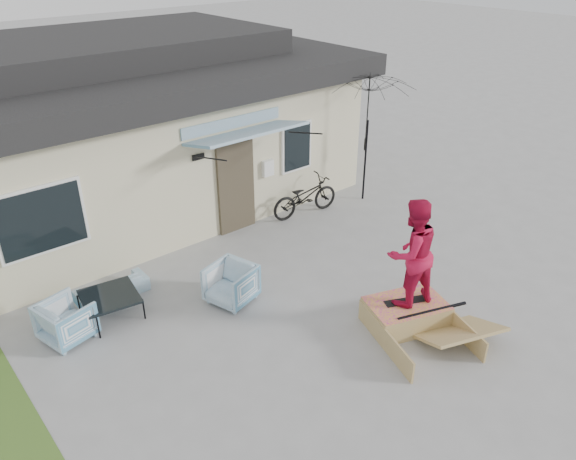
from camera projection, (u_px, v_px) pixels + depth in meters
ground at (343, 341)px, 9.38m from camera, size 90.00×90.00×0.00m
house at (120, 122)px, 13.87m from camera, size 10.80×8.49×4.10m
loveseat at (111, 284)px, 10.43m from camera, size 1.35×0.42×0.52m
armchair_left at (66, 319)px, 9.28m from camera, size 0.88×0.92×0.79m
armchair_right at (231, 282)px, 10.24m from camera, size 0.94×0.97×0.82m
coffee_table at (111, 306)px, 9.87m from camera, size 1.08×1.08×0.47m
bicycle at (305, 193)px, 13.38m from camera, size 1.86×0.84×1.15m
patio_umbrella at (367, 134)px, 13.63m from camera, size 2.73×2.65×2.20m
skate_ramp at (406, 314)px, 9.70m from camera, size 1.86×2.13×0.45m
skateboard at (406, 301)px, 9.62m from camera, size 0.77×0.49×0.05m
skater at (412, 251)px, 9.15m from camera, size 1.08×0.92×1.93m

